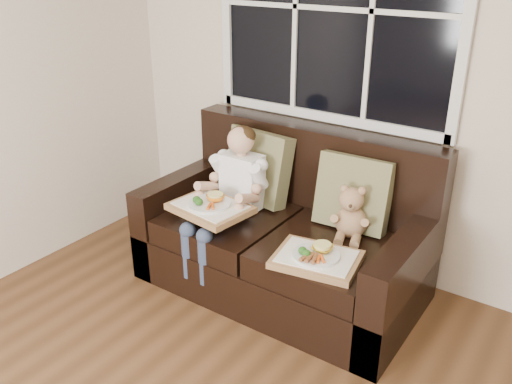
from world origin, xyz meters
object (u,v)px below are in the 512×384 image
Objects in this scene: child at (233,186)px; tray_right at (317,258)px; teddy_bear at (350,216)px; loveseat at (287,240)px; tray_left at (210,206)px.

child reaches higher than tray_right.
tray_right is at bearing -109.52° from teddy_bear.
child is 2.54× the size of teddy_bear.
loveseat is 3.47× the size of tray_left.
teddy_bear is 0.67× the size of tray_right.
child is at bearing 173.93° from teddy_bear.
teddy_bear is 0.82m from tray_left.
teddy_bear is at bearing 4.26° from loveseat.
tray_left is at bearing -136.39° from loveseat.
loveseat is at bearing 19.86° from child.
teddy_bear is at bearing 33.03° from tray_left.
teddy_bear is (0.40, 0.03, 0.27)m from loveseat.
tray_right is (0.39, -0.34, 0.17)m from loveseat.
tray_right is (0.73, -0.01, -0.10)m from tray_left.
tray_left is 0.73m from tray_right.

